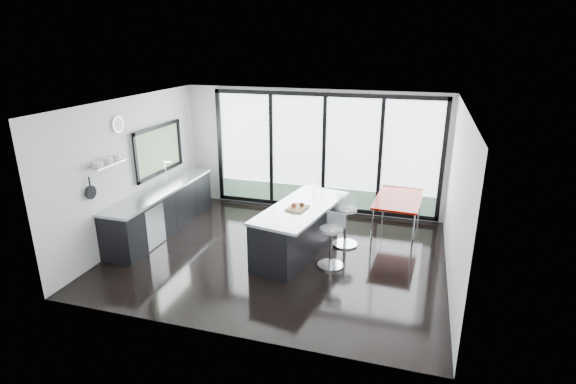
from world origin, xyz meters
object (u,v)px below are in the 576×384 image
(island, at_px, (297,229))
(bar_stool_near, at_px, (331,247))
(bar_stool_far, at_px, (346,226))
(red_table, at_px, (397,217))

(island, xyz_separation_m, bar_stool_near, (0.72, -0.37, -0.11))
(island, distance_m, bar_stool_far, 1.00)
(bar_stool_far, bearing_deg, bar_stool_near, -112.66)
(bar_stool_near, xyz_separation_m, bar_stool_far, (0.09, 0.94, 0.02))
(bar_stool_near, relative_size, red_table, 0.49)
(island, relative_size, red_table, 1.62)
(island, bearing_deg, red_table, 37.59)
(bar_stool_near, xyz_separation_m, red_table, (1.02, 1.70, 0.04))
(red_table, bearing_deg, bar_stool_far, -140.44)
(island, xyz_separation_m, bar_stool_far, (0.81, 0.57, -0.09))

